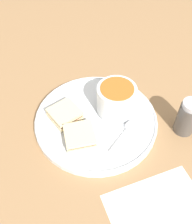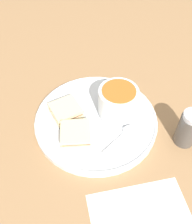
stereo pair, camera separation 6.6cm
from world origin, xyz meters
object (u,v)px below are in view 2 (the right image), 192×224
at_px(salt_shaker, 188,128).
at_px(spoon, 126,131).
at_px(soup_bowl, 118,101).
at_px(sandwich_half_near, 66,110).
at_px(sandwich_half_far, 76,134).

bearing_deg(salt_shaker, spoon, -10.26).
bearing_deg(salt_shaker, soup_bowl, -32.41).
bearing_deg(salt_shaker, sandwich_half_near, -19.88).
bearing_deg(spoon, soup_bowl, 58.97).
distance_m(soup_bowl, salt_shaker, 0.18).
distance_m(sandwich_half_near, sandwich_half_far, 0.08).
xyz_separation_m(sandwich_half_near, salt_shaker, (-0.29, 0.10, 0.01)).
bearing_deg(soup_bowl, sandwich_half_near, -2.96).
distance_m(soup_bowl, sandwich_half_near, 0.14).
relative_size(spoon, sandwich_half_far, 1.27).
distance_m(soup_bowl, spoon, 0.08).
relative_size(soup_bowl, sandwich_half_near, 1.09).
xyz_separation_m(soup_bowl, sandwich_half_far, (0.11, 0.07, -0.03)).
relative_size(sandwich_half_near, salt_shaker, 0.92).
xyz_separation_m(spoon, sandwich_half_near, (0.15, -0.08, 0.01)).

